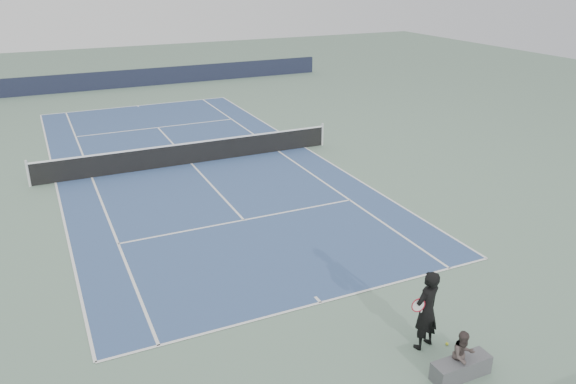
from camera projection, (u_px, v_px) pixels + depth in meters
name	position (u px, v px, depth m)	size (l,w,h in m)	color
ground	(191.00, 164.00, 24.19)	(80.00, 80.00, 0.00)	slate
court_surface	(191.00, 164.00, 24.19)	(10.97, 23.77, 0.01)	#344E7C
tennis_net	(191.00, 153.00, 24.00)	(12.90, 0.10, 1.07)	silver
windscreen_far	(120.00, 79.00, 39.01)	(30.00, 0.25, 1.20)	black
tennis_player	(426.00, 310.00, 12.24)	(0.86, 0.68, 1.90)	black
tennis_ball	(447.00, 344.00, 12.61)	(0.07, 0.07, 0.07)	yellow
spectator_bench	(462.00, 361.00, 11.53)	(1.34, 0.54, 1.12)	#4F5054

